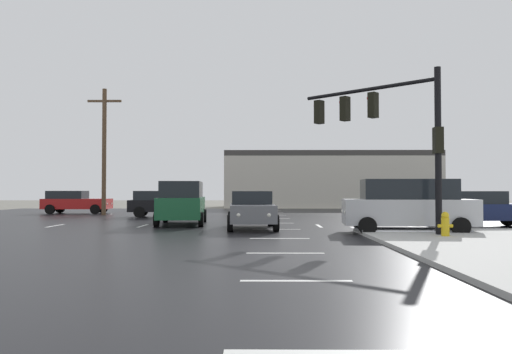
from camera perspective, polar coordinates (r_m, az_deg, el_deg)
name	(u,v)px	position (r m, az deg, el deg)	size (l,w,h in m)	color
ground_plane	(275,226)	(23.18, 2.12, -5.54)	(120.00, 120.00, 0.00)	slate
road_asphalt	(275,226)	(23.18, 2.12, -5.52)	(44.00, 44.00, 0.02)	black
snow_strip_curbside	(412,230)	(19.98, 17.00, -5.64)	(4.00, 1.60, 0.06)	white
lane_markings	(304,228)	(21.88, 5.39, -5.72)	(36.15, 36.15, 0.01)	silver
traffic_signal_mast	(388,123)	(19.39, 14.58, 5.88)	(4.26, 3.99, 5.72)	black
fire_hydrant	(445,224)	(17.86, 20.40, -4.93)	(0.48, 0.26, 0.79)	gold
strip_building_background	(329,180)	(49.97, 8.12, -0.35)	(19.78, 8.00, 5.25)	beige
sedan_tan	(430,205)	(27.84, 18.90, -3.03)	(2.43, 4.68, 1.58)	tan
sedan_black	(164,203)	(31.53, -10.28, -2.90)	(4.68, 2.44, 1.58)	black
sedan_red	(75,202)	(37.70, -19.61, -2.60)	(4.56, 2.07, 1.58)	#B21919
suv_green	(182,202)	(24.41, -8.26, -2.76)	(2.43, 4.94, 2.03)	#195933
suv_silver	(408,205)	(20.04, 16.62, -3.00)	(4.95, 2.47, 2.03)	#B7BABF
sedan_grey	(252,209)	(21.65, -0.50, -3.57)	(2.22, 4.61, 1.58)	slate
sedan_navy	(482,208)	(24.40, 23.95, -3.21)	(4.66, 2.37, 1.58)	#141E47
utility_pole_far	(104,149)	(34.69, -16.61, 3.04)	(2.20, 0.28, 8.27)	brown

